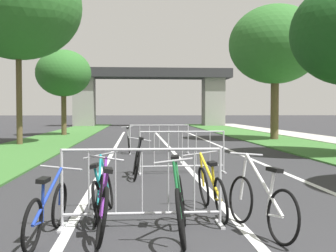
# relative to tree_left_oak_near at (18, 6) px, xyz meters

# --- Properties ---
(grass_verge_left) EXTENTS (3.40, 50.33, 0.05)m
(grass_verge_left) POSITION_rel_tree_left_oak_near_xyz_m (0.79, 3.18, -6.20)
(grass_verge_left) COLOR #386B2D
(grass_verge_left) RESTS_ON ground
(grass_verge_right) EXTENTS (3.40, 50.33, 0.05)m
(grass_verge_right) POSITION_rel_tree_left_oak_near_xyz_m (12.47, 3.18, -6.20)
(grass_verge_right) COLOR #386B2D
(grass_verge_right) RESTS_ON ground
(sidewalk_path_right) EXTENTS (2.27, 50.33, 0.08)m
(sidewalk_path_right) POSITION_rel_tree_left_oak_near_xyz_m (15.31, 3.18, -6.19)
(sidewalk_path_right) COLOR #ADA89E
(sidewalk_path_right) RESTS_ON ground
(lane_stripe_center) EXTENTS (0.14, 29.11, 0.01)m
(lane_stripe_center) POSITION_rel_tree_left_oak_near_xyz_m (6.63, -2.85, -6.22)
(lane_stripe_center) COLOR silver
(lane_stripe_center) RESTS_ON ground
(lane_stripe_right_lane) EXTENTS (0.14, 29.11, 0.01)m
(lane_stripe_right_lane) POSITION_rel_tree_left_oak_near_xyz_m (8.91, -2.85, -6.22)
(lane_stripe_right_lane) COLOR silver
(lane_stripe_right_lane) RESTS_ON ground
(lane_stripe_left_lane) EXTENTS (0.14, 29.11, 0.01)m
(lane_stripe_left_lane) POSITION_rel_tree_left_oak_near_xyz_m (4.35, -2.85, -6.22)
(lane_stripe_left_lane) COLOR silver
(lane_stripe_left_lane) RESTS_ON ground
(overpass_bridge) EXTENTS (16.80, 3.38, 5.88)m
(overpass_bridge) POSITION_rel_tree_left_oak_near_xyz_m (6.63, 24.18, -2.23)
(overpass_bridge) COLOR #2D2D30
(overpass_bridge) RESTS_ON ground
(tree_left_oak_near) EXTENTS (5.64, 5.64, 8.63)m
(tree_left_oak_near) POSITION_rel_tree_left_oak_near_xyz_m (0.00, 0.00, 0.00)
(tree_left_oak_near) COLOR brown
(tree_left_oak_near) RESTS_ON ground
(tree_left_cypress_far) EXTENTS (3.42, 3.42, 5.36)m
(tree_left_cypress_far) POSITION_rel_tree_left_oak_near_xyz_m (0.72, 7.35, -2.34)
(tree_left_cypress_far) COLOR brown
(tree_left_cypress_far) RESTS_ON ground
(tree_right_maple_mid) EXTENTS (4.87, 4.87, 7.13)m
(tree_right_maple_mid) POSITION_rel_tree_left_oak_near_xyz_m (12.57, 2.46, -1.19)
(tree_right_maple_mid) COLOR brown
(tree_right_maple_mid) RESTS_ON ground
(crowd_barrier_nearest) EXTENTS (2.16, 0.44, 1.05)m
(crowd_barrier_nearest) POSITION_rel_tree_left_oak_near_xyz_m (5.31, -13.73, -5.71)
(crowd_barrier_nearest) COLOR #ADADB2
(crowd_barrier_nearest) RESTS_ON ground
(crowd_barrier_second) EXTENTS (2.18, 0.55, 1.05)m
(crowd_barrier_second) POSITION_rel_tree_left_oak_near_xyz_m (6.37, -8.99, -5.71)
(crowd_barrier_second) COLOR #ADADB2
(crowd_barrier_second) RESTS_ON ground
(crowd_barrier_third) EXTENTS (2.17, 0.49, 1.05)m
(crowd_barrier_third) POSITION_rel_tree_left_oak_near_xyz_m (6.06, -4.25, -5.71)
(crowd_barrier_third) COLOR #ADADB2
(crowd_barrier_third) RESTS_ON ground
(bicycle_teal_0) EXTENTS (0.55, 1.72, 0.92)m
(bicycle_teal_0) POSITION_rel_tree_left_oak_near_xyz_m (4.75, -13.16, -5.87)
(bicycle_teal_0) COLOR black
(bicycle_teal_0) RESTS_ON ground
(bicycle_yellow_1) EXTENTS (0.56, 1.75, 0.91)m
(bicycle_yellow_1) POSITION_rel_tree_left_oak_near_xyz_m (6.34, -13.14, -5.86)
(bicycle_yellow_1) COLOR black
(bicycle_yellow_1) RESTS_ON ground
(bicycle_blue_2) EXTENTS (0.55, 1.62, 0.84)m
(bicycle_blue_2) POSITION_rel_tree_left_oak_near_xyz_m (4.17, -14.18, -5.88)
(bicycle_blue_2) COLOR black
(bicycle_blue_2) RESTS_ON ground
(bicycle_silver_3) EXTENTS (0.45, 1.68, 0.97)m
(bicycle_silver_3) POSITION_rel_tree_left_oak_near_xyz_m (4.96, -3.66, -5.86)
(bicycle_silver_3) COLOR black
(bicycle_silver_3) RESTS_ON ground
(bicycle_white_4) EXTENTS (0.54, 1.63, 0.99)m
(bicycle_white_4) POSITION_rel_tree_left_oak_near_xyz_m (6.79, -14.12, -5.85)
(bicycle_white_4) COLOR black
(bicycle_white_4) RESTS_ON ground
(bicycle_green_5) EXTENTS (0.51, 1.65, 1.03)m
(bicycle_green_5) POSITION_rel_tree_left_oak_near_xyz_m (5.77, -14.21, -5.84)
(bicycle_green_5) COLOR black
(bicycle_green_5) RESTS_ON ground
(bicycle_purple_6) EXTENTS (0.48, 1.67, 0.97)m
(bicycle_purple_6) POSITION_rel_tree_left_oak_near_xyz_m (4.79, -14.09, -5.84)
(bicycle_purple_6) COLOR black
(bicycle_purple_6) RESTS_ON ground
(bicycle_black_7) EXTENTS (0.55, 1.64, 0.95)m
(bicycle_black_7) POSITION_rel_tree_left_oak_near_xyz_m (5.25, -9.52, -5.85)
(bicycle_black_7) COLOR black
(bicycle_black_7) RESTS_ON ground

